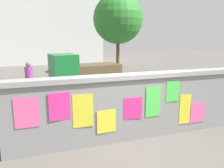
% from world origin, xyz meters
% --- Properties ---
extents(ground, '(60.00, 60.00, 0.00)m').
position_xyz_m(ground, '(0.00, 8.00, 0.00)').
color(ground, '#605B56').
extents(poster_wall, '(6.56, 0.42, 1.78)m').
position_xyz_m(poster_wall, '(-0.00, -0.00, 0.91)').
color(poster_wall, gray).
rests_on(poster_wall, ground).
extents(auto_rickshaw_truck, '(3.78, 2.01, 1.85)m').
position_xyz_m(auto_rickshaw_truck, '(0.06, 6.46, 0.90)').
color(auto_rickshaw_truck, black).
rests_on(auto_rickshaw_truck, ground).
extents(motorcycle, '(1.90, 0.56, 0.87)m').
position_xyz_m(motorcycle, '(-2.24, 2.86, 0.46)').
color(motorcycle, black).
rests_on(motorcycle, ground).
extents(bicycle_near, '(1.67, 0.54, 0.95)m').
position_xyz_m(bicycle_near, '(2.61, 2.72, 0.36)').
color(bicycle_near, black).
rests_on(bicycle_near, ground).
extents(bicycle_far, '(1.69, 0.46, 0.95)m').
position_xyz_m(bicycle_far, '(-0.19, 2.93, 0.36)').
color(bicycle_far, black).
rests_on(bicycle_far, ground).
extents(person_walking, '(0.38, 0.38, 1.62)m').
position_xyz_m(person_walking, '(0.86, 1.11, 0.99)').
color(person_walking, '#3F994C').
rests_on(person_walking, ground).
extents(person_bystander, '(0.46, 0.46, 1.62)m').
position_xyz_m(person_bystander, '(-2.56, 5.34, 0.99)').
color(person_bystander, '#338CBF').
rests_on(person_bystander, ground).
extents(tree_roadside, '(3.64, 3.64, 5.79)m').
position_xyz_m(tree_roadside, '(3.76, 10.93, 3.96)').
color(tree_roadside, brown).
rests_on(tree_roadside, ground).
extents(building_background, '(11.84, 5.03, 9.25)m').
position_xyz_m(building_background, '(-1.09, 20.00, 4.65)').
color(building_background, silver).
rests_on(building_background, ground).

